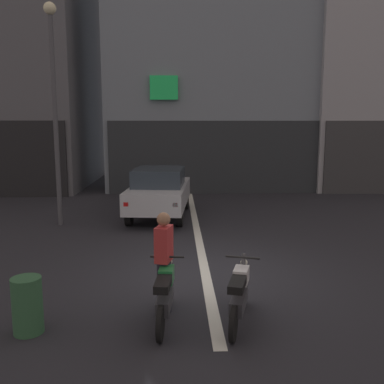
{
  "coord_description": "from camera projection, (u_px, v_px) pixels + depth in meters",
  "views": [
    {
      "loc": [
        -0.59,
        -8.33,
        3.07
      ],
      "look_at": [
        -0.2,
        2.0,
        1.4
      ],
      "focal_mm": 39.6,
      "sensor_mm": 36.0,
      "label": 1
    }
  ],
  "objects": [
    {
      "name": "trash_bin",
      "position": [
        27.0,
        305.0,
        6.24
      ],
      "size": [
        0.44,
        0.44,
        0.85
      ],
      "primitive_type": "cylinder",
      "color": "#2D5938",
      "rests_on": "ground"
    },
    {
      "name": "building_mid_block",
      "position": [
        212.0,
        55.0,
        21.78
      ],
      "size": [
        10.01,
        8.18,
        13.14
      ],
      "color": "gray",
      "rests_on": "ground"
    },
    {
      "name": "ground_plane",
      "position": [
        206.0,
        274.0,
        8.74
      ],
      "size": [
        120.0,
        120.0,
        0.0
      ],
      "primitive_type": "plane",
      "color": "#232328"
    },
    {
      "name": "street_lamp",
      "position": [
        54.0,
        93.0,
        12.39
      ],
      "size": [
        0.36,
        0.36,
        6.49
      ],
      "color": "#47474C",
      "rests_on": "ground"
    },
    {
      "name": "motorcycle_green_row_leftmost",
      "position": [
        165.0,
        294.0,
        6.57
      ],
      "size": [
        0.55,
        1.67,
        0.98
      ],
      "color": "black",
      "rests_on": "ground"
    },
    {
      "name": "person_by_motorcycles",
      "position": [
        164.0,
        261.0,
        6.9
      ],
      "size": [
        0.31,
        0.41,
        1.67
      ],
      "color": "#23232D",
      "rests_on": "ground"
    },
    {
      "name": "car_silver_crossing_near",
      "position": [
        160.0,
        191.0,
        13.97
      ],
      "size": [
        2.13,
        4.24,
        1.64
      ],
      "color": "black",
      "rests_on": "ground"
    },
    {
      "name": "lane_centre_line",
      "position": [
        194.0,
        213.0,
        14.65
      ],
      "size": [
        0.2,
        18.0,
        0.01
      ],
      "primitive_type": "cube",
      "color": "silver",
      "rests_on": "ground"
    },
    {
      "name": "motorcycle_white_row_left_mid",
      "position": [
        239.0,
        295.0,
        6.55
      ],
      "size": [
        0.63,
        1.62,
        0.98
      ],
      "color": "black",
      "rests_on": "ground"
    }
  ]
}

